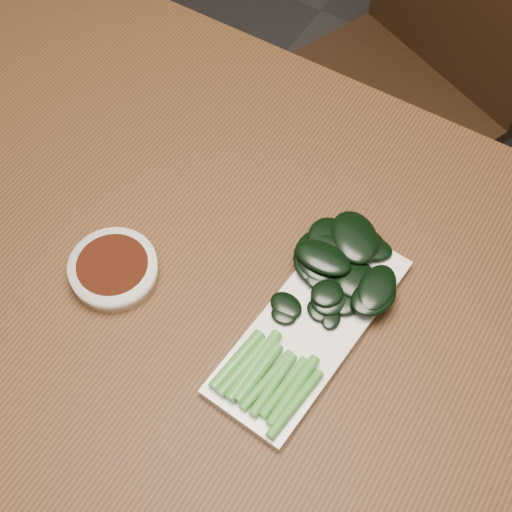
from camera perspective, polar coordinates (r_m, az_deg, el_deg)
name	(u,v)px	position (r m, az deg, el deg)	size (l,w,h in m)	color
ground	(248,444)	(1.64, -0.61, -14.82)	(6.00, 6.00, 0.00)	#2C2929
table	(244,304)	(1.00, -0.96, -3.88)	(1.40, 0.80, 0.75)	#4A2C15
chair_far	(398,78)	(1.57, 11.31, 13.82)	(0.58, 0.58, 0.89)	black
sauce_bowl	(114,269)	(0.95, -11.31, -1.05)	(0.12, 0.12, 0.03)	white
serving_plate	(311,326)	(0.91, 4.39, -5.58)	(0.14, 0.32, 0.01)	white
gai_lan	(329,285)	(0.91, 5.83, -2.29)	(0.17, 0.34, 0.03)	green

